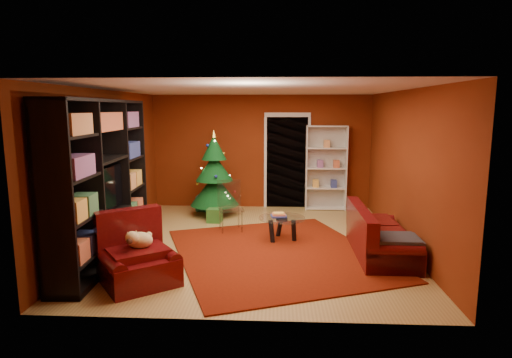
{
  "coord_description": "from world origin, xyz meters",
  "views": [
    {
      "loc": [
        0.38,
        -7.1,
        2.29
      ],
      "look_at": [
        0.0,
        0.4,
        1.05
      ],
      "focal_mm": 30.0,
      "sensor_mm": 36.0,
      "label": 1
    }
  ],
  "objects_px": {
    "gift_box_teal": "(204,203)",
    "dog": "(140,240)",
    "gift_box_red": "(226,203)",
    "coffee_table": "(282,229)",
    "white_bookshelf": "(326,168)",
    "media_unit": "(102,180)",
    "armchair": "(138,255)",
    "christmas_tree": "(214,174)",
    "rug": "(276,253)",
    "gift_box_green": "(215,215)",
    "acrylic_chair": "(231,209)",
    "sofa": "(382,232)"
  },
  "relations": [
    {
      "from": "rug",
      "to": "acrylic_chair",
      "type": "xyz_separation_m",
      "value": [
        -0.86,
        1.21,
        0.42
      ]
    },
    {
      "from": "rug",
      "to": "gift_box_green",
      "type": "xyz_separation_m",
      "value": [
        -1.27,
        1.87,
        0.13
      ]
    },
    {
      "from": "gift_box_green",
      "to": "acrylic_chair",
      "type": "height_order",
      "value": "acrylic_chair"
    },
    {
      "from": "rug",
      "to": "coffee_table",
      "type": "xyz_separation_m",
      "value": [
        0.09,
        0.69,
        0.2
      ]
    },
    {
      "from": "gift_box_red",
      "to": "white_bookshelf",
      "type": "bearing_deg",
      "value": -0.5
    },
    {
      "from": "gift_box_red",
      "to": "armchair",
      "type": "relative_size",
      "value": 0.22
    },
    {
      "from": "christmas_tree",
      "to": "media_unit",
      "type": "bearing_deg",
      "value": -115.48
    },
    {
      "from": "rug",
      "to": "dog",
      "type": "height_order",
      "value": "dog"
    },
    {
      "from": "media_unit",
      "to": "dog",
      "type": "height_order",
      "value": "media_unit"
    },
    {
      "from": "media_unit",
      "to": "christmas_tree",
      "type": "height_order",
      "value": "media_unit"
    },
    {
      "from": "white_bookshelf",
      "to": "coffee_table",
      "type": "bearing_deg",
      "value": -111.82
    },
    {
      "from": "media_unit",
      "to": "gift_box_green",
      "type": "height_order",
      "value": "media_unit"
    },
    {
      "from": "gift_box_red",
      "to": "white_bookshelf",
      "type": "distance_m",
      "value": 2.45
    },
    {
      "from": "gift_box_teal",
      "to": "dog",
      "type": "distance_m",
      "value": 4.08
    },
    {
      "from": "media_unit",
      "to": "dog",
      "type": "xyz_separation_m",
      "value": [
        0.84,
        -0.9,
        -0.64
      ]
    },
    {
      "from": "armchair",
      "to": "coffee_table",
      "type": "height_order",
      "value": "armchair"
    },
    {
      "from": "rug",
      "to": "christmas_tree",
      "type": "bearing_deg",
      "value": 118.77
    },
    {
      "from": "armchair",
      "to": "sofa",
      "type": "relative_size",
      "value": 0.54
    },
    {
      "from": "coffee_table",
      "to": "gift_box_red",
      "type": "bearing_deg",
      "value": 117.64
    },
    {
      "from": "christmas_tree",
      "to": "sofa",
      "type": "distance_m",
      "value": 3.9
    },
    {
      "from": "sofa",
      "to": "dog",
      "type": "bearing_deg",
      "value": 109.53
    },
    {
      "from": "christmas_tree",
      "to": "armchair",
      "type": "xyz_separation_m",
      "value": [
        -0.47,
        -3.71,
        -0.52
      ]
    },
    {
      "from": "rug",
      "to": "gift_box_red",
      "type": "relative_size",
      "value": 16.52
    },
    {
      "from": "white_bookshelf",
      "to": "sofa",
      "type": "xyz_separation_m",
      "value": [
        0.54,
        -3.12,
        -0.57
      ]
    },
    {
      "from": "armchair",
      "to": "rug",
      "type": "bearing_deg",
      "value": -1.93
    },
    {
      "from": "rug",
      "to": "acrylic_chair",
      "type": "height_order",
      "value": "acrylic_chair"
    },
    {
      "from": "armchair",
      "to": "coffee_table",
      "type": "relative_size",
      "value": 1.2
    },
    {
      "from": "gift_box_teal",
      "to": "white_bookshelf",
      "type": "distance_m",
      "value": 2.88
    },
    {
      "from": "media_unit",
      "to": "coffee_table",
      "type": "distance_m",
      "value": 3.07
    },
    {
      "from": "media_unit",
      "to": "acrylic_chair",
      "type": "relative_size",
      "value": 3.67
    },
    {
      "from": "rug",
      "to": "white_bookshelf",
      "type": "bearing_deg",
      "value": 70.42
    },
    {
      "from": "gift_box_red",
      "to": "coffee_table",
      "type": "bearing_deg",
      "value": -62.36
    },
    {
      "from": "rug",
      "to": "coffee_table",
      "type": "distance_m",
      "value": 0.73
    },
    {
      "from": "gift_box_teal",
      "to": "dog",
      "type": "bearing_deg",
      "value": -92.19
    },
    {
      "from": "gift_box_teal",
      "to": "armchair",
      "type": "relative_size",
      "value": 0.34
    },
    {
      "from": "gift_box_teal",
      "to": "coffee_table",
      "type": "height_order",
      "value": "coffee_table"
    },
    {
      "from": "media_unit",
      "to": "armchair",
      "type": "bearing_deg",
      "value": -51.83
    },
    {
      "from": "white_bookshelf",
      "to": "acrylic_chair",
      "type": "distance_m",
      "value": 2.79
    },
    {
      "from": "christmas_tree",
      "to": "gift_box_red",
      "type": "distance_m",
      "value": 1.06
    },
    {
      "from": "white_bookshelf",
      "to": "coffee_table",
      "type": "distance_m",
      "value": 2.73
    },
    {
      "from": "dog",
      "to": "christmas_tree",
      "type": "bearing_deg",
      "value": 46.22
    },
    {
      "from": "christmas_tree",
      "to": "white_bookshelf",
      "type": "distance_m",
      "value": 2.54
    },
    {
      "from": "rug",
      "to": "gift_box_teal",
      "type": "distance_m",
      "value": 3.32
    },
    {
      "from": "rug",
      "to": "armchair",
      "type": "xyz_separation_m",
      "value": [
        -1.82,
        -1.26,
        0.37
      ]
    },
    {
      "from": "christmas_tree",
      "to": "rug",
      "type": "bearing_deg",
      "value": -61.23
    },
    {
      "from": "armchair",
      "to": "dog",
      "type": "bearing_deg",
      "value": 45.0
    },
    {
      "from": "gift_box_teal",
      "to": "white_bookshelf",
      "type": "relative_size",
      "value": 0.17
    },
    {
      "from": "media_unit",
      "to": "gift_box_teal",
      "type": "height_order",
      "value": "media_unit"
    },
    {
      "from": "rug",
      "to": "gift_box_green",
      "type": "relative_size",
      "value": 12.4
    },
    {
      "from": "rug",
      "to": "gift_box_green",
      "type": "bearing_deg",
      "value": 124.15
    }
  ]
}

